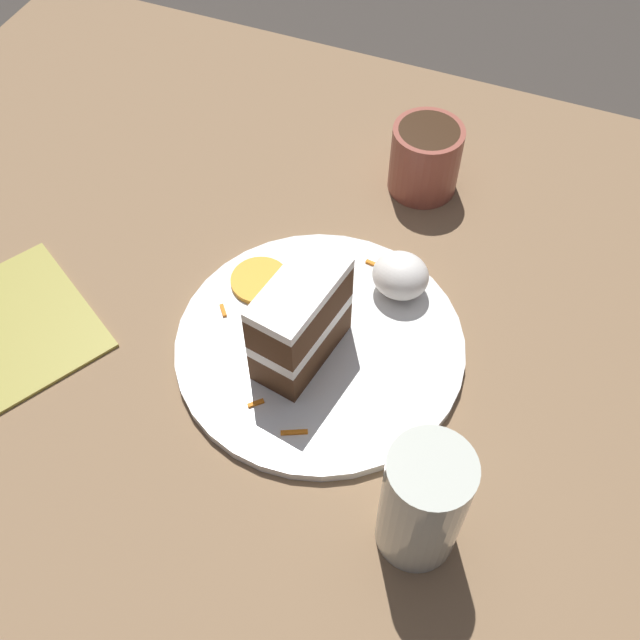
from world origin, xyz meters
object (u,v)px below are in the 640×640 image
(cake_slice, at_px, (300,321))
(orange_garnish, at_px, (260,281))
(drinking_glass, at_px, (422,508))
(coffee_mug, at_px, (425,157))
(plate, at_px, (320,345))
(cream_dollop, at_px, (400,276))

(cake_slice, distance_m, orange_garnish, 0.11)
(drinking_glass, xyz_separation_m, coffee_mug, (-0.12, 0.41, -0.01))
(cake_slice, bearing_deg, plate, 66.20)
(cake_slice, xyz_separation_m, coffee_mug, (0.04, 0.28, -0.02))
(drinking_glass, distance_m, coffee_mug, 0.43)
(cream_dollop, relative_size, drinking_glass, 0.44)
(plate, height_order, cream_dollop, cream_dollop)
(cake_slice, distance_m, coffee_mug, 0.28)
(cream_dollop, relative_size, orange_garnish, 0.95)
(plate, xyz_separation_m, cake_slice, (-0.01, -0.02, 0.06))
(coffee_mug, bearing_deg, plate, -95.36)
(plate, xyz_separation_m, orange_garnish, (-0.09, 0.05, 0.01))
(plate, distance_m, orange_garnish, 0.10)
(coffee_mug, bearing_deg, cake_slice, -97.48)
(cake_slice, relative_size, drinking_glass, 0.84)
(orange_garnish, relative_size, drinking_glass, 0.46)
(plate, distance_m, coffee_mug, 0.27)
(drinking_glass, relative_size, coffee_mug, 1.59)
(cream_dollop, bearing_deg, orange_garnish, -162.10)
(plate, relative_size, orange_garnish, 4.68)
(plate, bearing_deg, orange_garnish, 151.82)
(cake_slice, xyz_separation_m, orange_garnish, (-0.07, 0.06, -0.05))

